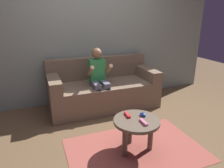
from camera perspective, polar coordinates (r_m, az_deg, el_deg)
ground_plane at (r=2.66m, az=4.02°, el=-16.29°), size 9.79×9.79×0.00m
wall_back at (r=3.71m, az=-6.32°, el=14.28°), size 4.89×0.05×2.50m
couch at (r=3.56m, az=-2.59°, el=-1.56°), size 1.80×0.80×0.82m
person_seated_on_couch at (r=3.27m, az=-3.66°, el=2.03°), size 0.35×0.43×1.04m
coffee_table at (r=2.41m, az=6.71°, el=-11.30°), size 0.53×0.53×0.40m
area_rug at (r=2.58m, az=6.50°, el=-17.63°), size 1.57×1.05×0.01m
game_remote_pink_near_edge at (r=2.30m, az=8.75°, el=-10.41°), size 0.04×0.14×0.03m
nunchuk_blue at (r=2.44m, az=8.53°, el=-8.35°), size 0.07×0.10×0.05m
game_remote_red_far_corner at (r=2.43m, az=4.25°, el=-8.51°), size 0.05×0.14×0.03m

